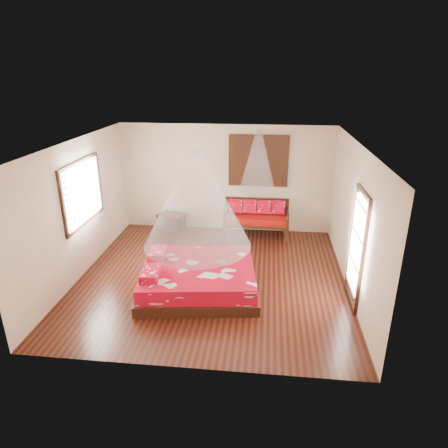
{
  "coord_description": "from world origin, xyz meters",
  "views": [
    {
      "loc": [
        1.07,
        -7.34,
        4.1
      ],
      "look_at": [
        0.24,
        0.15,
        1.15
      ],
      "focal_mm": 32.0,
      "sensor_mm": 36.0,
      "label": 1
    }
  ],
  "objects": [
    {
      "name": "room",
      "position": [
        0.0,
        0.0,
        1.4
      ],
      "size": [
        5.54,
        5.54,
        2.84
      ],
      "color": "black",
      "rests_on": "ground"
    },
    {
      "name": "bed",
      "position": [
        -0.22,
        -0.5,
        0.25
      ],
      "size": [
        2.49,
        2.3,
        0.65
      ],
      "rotation": [
        0.0,
        0.0,
        0.13
      ],
      "color": "black",
      "rests_on": "floor"
    },
    {
      "name": "daybed",
      "position": [
        0.83,
        2.38,
        0.52
      ],
      "size": [
        1.66,
        0.74,
        0.94
      ],
      "color": "black",
      "rests_on": "floor"
    },
    {
      "name": "storage_chest",
      "position": [
        -1.43,
        2.45,
        0.24
      ],
      "size": [
        0.79,
        0.66,
        0.47
      ],
      "rotation": [
        0.0,
        0.0,
        -0.28
      ],
      "color": "black",
      "rests_on": "floor"
    },
    {
      "name": "shutter_panel",
      "position": [
        0.83,
        2.72,
        1.9
      ],
      "size": [
        1.52,
        0.06,
        1.32
      ],
      "color": "black",
      "rests_on": "wall_back"
    },
    {
      "name": "window_left",
      "position": [
        -2.71,
        0.2,
        1.7
      ],
      "size": [
        0.1,
        1.74,
        1.34
      ],
      "color": "black",
      "rests_on": "wall_left"
    },
    {
      "name": "glazed_door",
      "position": [
        2.72,
        -0.6,
        1.07
      ],
      "size": [
        0.08,
        1.02,
        2.16
      ],
      "color": "black",
      "rests_on": "floor"
    },
    {
      "name": "wine_tray",
      "position": [
        0.23,
        -0.29,
        0.55
      ],
      "size": [
        0.23,
        0.23,
        0.19
      ],
      "rotation": [
        0.0,
        0.0,
        -0.26
      ],
      "color": "brown",
      "rests_on": "bed"
    },
    {
      "name": "mosquito_net_main",
      "position": [
        -0.2,
        -0.49,
        1.85
      ],
      "size": [
        2.03,
        2.03,
        1.8
      ],
      "primitive_type": "cone",
      "color": "white",
      "rests_on": "ceiling"
    },
    {
      "name": "mosquito_net_daybed",
      "position": [
        0.83,
        2.25,
        2.0
      ],
      "size": [
        0.9,
        0.9,
        1.5
      ],
      "primitive_type": "cone",
      "color": "white",
      "rests_on": "ceiling"
    }
  ]
}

